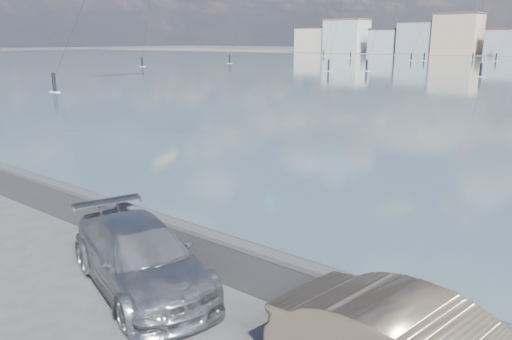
{
  "coord_description": "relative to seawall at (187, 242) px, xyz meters",
  "views": [
    {
      "loc": [
        7.91,
        -4.64,
        5.08
      ],
      "look_at": [
        1.0,
        4.0,
        2.2
      ],
      "focal_mm": 35.0,
      "sensor_mm": 36.0,
      "label": 1
    }
  ],
  "objects": [
    {
      "name": "ground",
      "position": [
        0.0,
        -2.7,
        -0.58
      ],
      "size": [
        700.0,
        700.0,
        0.0
      ],
      "primitive_type": "plane",
      "color": "#333335",
      "rests_on": "ground"
    },
    {
      "name": "car_silver",
      "position": [
        -0.0,
        -1.32,
        0.11
      ],
      "size": [
        5.14,
        3.38,
        1.38
      ],
      "primitive_type": "imported",
      "rotation": [
        0.0,
        0.0,
        1.24
      ],
      "color": "#A3A6A9",
      "rests_on": "ground"
    },
    {
      "name": "seawall",
      "position": [
        0.0,
        0.0,
        0.0
      ],
      "size": [
        400.0,
        0.36,
        1.08
      ],
      "color": "#28282B",
      "rests_on": "ground"
    }
  ]
}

